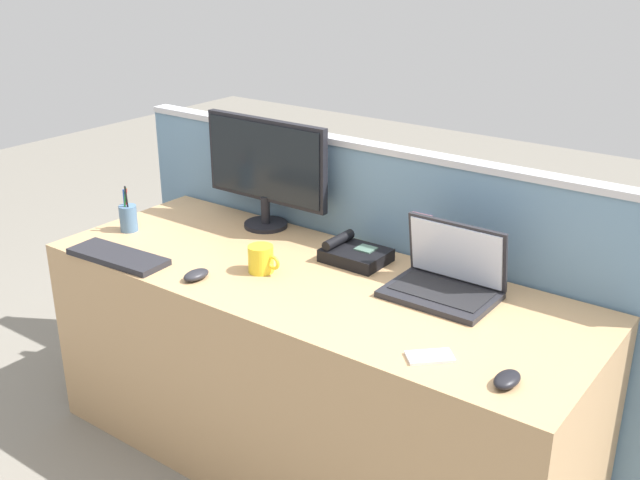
# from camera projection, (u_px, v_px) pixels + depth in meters

# --- Properties ---
(ground_plane) EXTENTS (10.00, 10.00, 0.00)m
(ground_plane) POSITION_uv_depth(u_px,v_px,m) (312.00, 457.00, 2.84)
(ground_plane) COLOR slate
(desk) EXTENTS (1.96, 0.72, 0.75)m
(desk) POSITION_uv_depth(u_px,v_px,m) (312.00, 372.00, 2.70)
(desk) COLOR tan
(desk) RESTS_ON ground_plane
(cubicle_divider) EXTENTS (2.30, 0.08, 1.13)m
(cubicle_divider) POSITION_uv_depth(u_px,v_px,m) (374.00, 285.00, 2.93)
(cubicle_divider) COLOR #6084A3
(cubicle_divider) RESTS_ON ground_plane
(desktop_monitor) EXTENTS (0.57, 0.17, 0.43)m
(desktop_monitor) POSITION_uv_depth(u_px,v_px,m) (266.00, 166.00, 2.93)
(desktop_monitor) COLOR black
(desktop_monitor) RESTS_ON desk
(laptop) EXTENTS (0.35, 0.25, 0.23)m
(laptop) POSITION_uv_depth(u_px,v_px,m) (447.00, 277.00, 2.43)
(laptop) COLOR #232328
(laptop) RESTS_ON desk
(desk_phone) EXTENTS (0.22, 0.17, 0.08)m
(desk_phone) POSITION_uv_depth(u_px,v_px,m) (354.00, 254.00, 2.68)
(desk_phone) COLOR black
(desk_phone) RESTS_ON desk
(keyboard_main) EXTENTS (0.40, 0.16, 0.02)m
(keyboard_main) POSITION_uv_depth(u_px,v_px,m) (118.00, 257.00, 2.70)
(keyboard_main) COLOR #232328
(keyboard_main) RESTS_ON desk
(computer_mouse_right_hand) EXTENTS (0.06, 0.10, 0.03)m
(computer_mouse_right_hand) POSITION_uv_depth(u_px,v_px,m) (196.00, 275.00, 2.54)
(computer_mouse_right_hand) COLOR #232328
(computer_mouse_right_hand) RESTS_ON desk
(computer_mouse_left_hand) EXTENTS (0.06, 0.10, 0.03)m
(computer_mouse_left_hand) POSITION_uv_depth(u_px,v_px,m) (507.00, 379.00, 1.94)
(computer_mouse_left_hand) COLOR black
(computer_mouse_left_hand) RESTS_ON desk
(pen_cup) EXTENTS (0.07, 0.07, 0.19)m
(pen_cup) POSITION_uv_depth(u_px,v_px,m) (128.00, 218.00, 2.95)
(pen_cup) COLOR #4C7093
(pen_cup) RESTS_ON desk
(cell_phone_white_slab) EXTENTS (0.14, 0.14, 0.01)m
(cell_phone_white_slab) POSITION_uv_depth(u_px,v_px,m) (430.00, 357.00, 2.07)
(cell_phone_white_slab) COLOR silver
(cell_phone_white_slab) RESTS_ON desk
(coffee_mug) EXTENTS (0.13, 0.09, 0.10)m
(coffee_mug) POSITION_uv_depth(u_px,v_px,m) (261.00, 259.00, 2.59)
(coffee_mug) COLOR yellow
(coffee_mug) RESTS_ON desk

